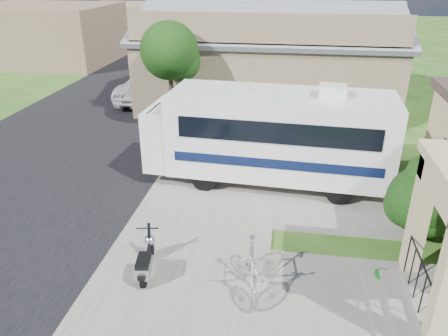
# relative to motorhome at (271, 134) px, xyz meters

# --- Properties ---
(ground) EXTENTS (120.00, 120.00, 0.00)m
(ground) POSITION_rel_motorhome_xyz_m (-0.69, -4.44, -1.69)
(ground) COLOR #224813
(street_slab) EXTENTS (9.00, 80.00, 0.02)m
(street_slab) POSITION_rel_motorhome_xyz_m (-8.19, 5.56, -1.68)
(street_slab) COLOR black
(street_slab) RESTS_ON ground
(sidewalk_slab) EXTENTS (4.00, 80.00, 0.06)m
(sidewalk_slab) POSITION_rel_motorhome_xyz_m (-1.69, 5.56, -1.66)
(sidewalk_slab) COLOR #5F5D56
(sidewalk_slab) RESTS_ON ground
(driveway_slab) EXTENTS (7.00, 6.00, 0.05)m
(driveway_slab) POSITION_rel_motorhome_xyz_m (0.81, 0.06, -1.67)
(driveway_slab) COLOR #5F5D56
(driveway_slab) RESTS_ON ground
(walk_slab) EXTENTS (4.00, 3.00, 0.05)m
(walk_slab) POSITION_rel_motorhome_xyz_m (2.31, -5.44, -1.67)
(walk_slab) COLOR #5F5D56
(walk_slab) RESTS_ON ground
(warehouse) EXTENTS (12.50, 8.40, 5.04)m
(warehouse) POSITION_rel_motorhome_xyz_m (-0.69, 9.52, 0.29)
(warehouse) COLOR brown
(warehouse) RESTS_ON ground
(distant_bldg_far) EXTENTS (10.00, 8.00, 4.00)m
(distant_bldg_far) POSITION_rel_motorhome_xyz_m (-17.69, 17.56, 0.31)
(distant_bldg_far) COLOR brown
(distant_bldg_far) RESTS_ON ground
(distant_bldg_near) EXTENTS (8.00, 7.00, 3.20)m
(distant_bldg_near) POSITION_rel_motorhome_xyz_m (-15.69, 29.56, -0.09)
(distant_bldg_near) COLOR brown
(distant_bldg_near) RESTS_ON ground
(street_tree_a) EXTENTS (2.44, 2.40, 4.58)m
(street_tree_a) POSITION_rel_motorhome_xyz_m (-4.39, 4.61, 1.55)
(street_tree_a) COLOR black
(street_tree_a) RESTS_ON ground
(street_tree_b) EXTENTS (2.44, 2.40, 4.73)m
(street_tree_b) POSITION_rel_motorhome_xyz_m (-4.39, 14.61, 1.70)
(street_tree_b) COLOR black
(street_tree_b) RESTS_ON ground
(street_tree_c) EXTENTS (2.44, 2.40, 4.42)m
(street_tree_c) POSITION_rel_motorhome_xyz_m (-4.39, 23.61, 1.41)
(street_tree_c) COLOR black
(street_tree_c) RESTS_ON ground
(motorhome) EXTENTS (7.81, 2.84, 3.95)m
(motorhome) POSITION_rel_motorhome_xyz_m (0.00, 0.00, 0.00)
(motorhome) COLOR silver
(motorhome) RESTS_ON ground
(shrub) EXTENTS (1.91, 1.82, 2.34)m
(shrub) POSITION_rel_motorhome_xyz_m (4.09, -2.64, -0.49)
(shrub) COLOR black
(shrub) RESTS_ON ground
(scooter) EXTENTS (0.58, 1.48, 0.98)m
(scooter) POSITION_rel_motorhome_xyz_m (-2.46, -5.36, -1.25)
(scooter) COLOR black
(scooter) RESTS_ON ground
(bicycle) EXTENTS (0.81, 1.96, 1.14)m
(bicycle) POSITION_rel_motorhome_xyz_m (-0.01, -5.45, -1.12)
(bicycle) COLOR #A9AAB1
(bicycle) RESTS_ON ground
(pickup_truck) EXTENTS (2.72, 5.69, 1.57)m
(pickup_truck) POSITION_rel_motorhome_xyz_m (-6.71, 8.84, -0.91)
(pickup_truck) COLOR silver
(pickup_truck) RESTS_ON ground
(van) EXTENTS (3.24, 6.41, 1.78)m
(van) POSITION_rel_motorhome_xyz_m (-7.36, 15.32, -0.80)
(van) COLOR silver
(van) RESTS_ON ground
(garden_hose) EXTENTS (0.42, 0.42, 0.19)m
(garden_hose) POSITION_rel_motorhome_xyz_m (2.91, -4.70, -1.60)
(garden_hose) COLOR #125A18
(garden_hose) RESTS_ON ground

